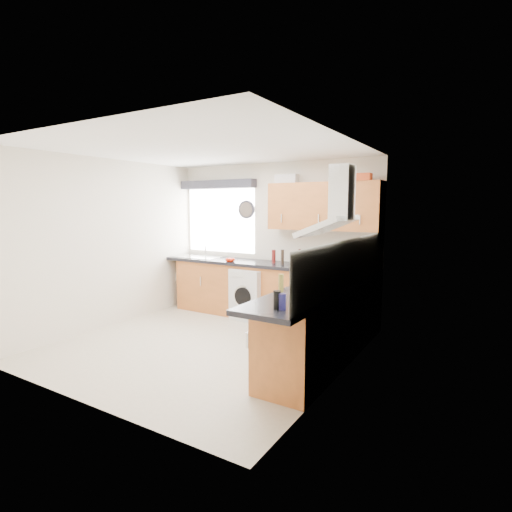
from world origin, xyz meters
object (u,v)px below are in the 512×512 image
Objects in this scene: oven at (324,325)px; extractor_hood at (335,209)px; upper_cabinets at (324,206)px; washing_machine at (252,293)px.

oven is 1.09× the size of extractor_hood.
upper_cabinets is at bearing 112.54° from oven.
extractor_hood is 0.96× the size of washing_machine.
extractor_hood is at bearing -27.58° from washing_machine.
upper_cabinets is 1.79m from washing_machine.
oven is 1.35m from extractor_hood.
upper_cabinets is at bearing 116.13° from extractor_hood.
washing_machine is at bearing 147.85° from extractor_hood.
oven is 1.04× the size of washing_machine.
upper_cabinets is (-0.65, 1.33, 0.03)m from extractor_hood.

